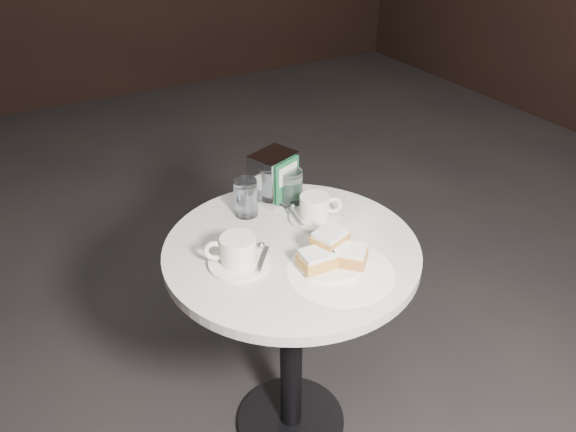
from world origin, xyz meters
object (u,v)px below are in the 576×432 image
(coffee_cup_left, at_px, (238,253))
(coffee_cup_right, at_px, (315,210))
(beignet_plate, at_px, (331,255))
(water_glass_right, at_px, (291,188))
(napkin_dispenser, at_px, (274,177))
(cafe_table, at_px, (291,302))
(water_glass_left, at_px, (246,198))

(coffee_cup_left, distance_m, coffee_cup_right, 0.30)
(beignet_plate, distance_m, coffee_cup_left, 0.24)
(beignet_plate, relative_size, coffee_cup_left, 1.05)
(water_glass_right, bearing_deg, napkin_dispenser, 118.02)
(coffee_cup_left, height_order, coffee_cup_right, coffee_cup_left)
(cafe_table, distance_m, water_glass_left, 0.33)
(coffee_cup_left, distance_m, water_glass_left, 0.25)
(coffee_cup_right, distance_m, water_glass_left, 0.20)
(beignet_plate, relative_size, coffee_cup_right, 1.16)
(cafe_table, bearing_deg, water_glass_left, 99.49)
(napkin_dispenser, bearing_deg, water_glass_left, 179.30)
(coffee_cup_left, distance_m, napkin_dispenser, 0.36)
(water_glass_left, height_order, water_glass_right, same)
(beignet_plate, distance_m, water_glass_right, 0.33)
(beignet_plate, height_order, coffee_cup_right, beignet_plate)
(coffee_cup_left, relative_size, coffee_cup_right, 1.10)
(beignet_plate, distance_m, water_glass_left, 0.34)
(cafe_table, relative_size, coffee_cup_left, 3.52)
(napkin_dispenser, bearing_deg, water_glass_right, -82.71)
(water_glass_right, bearing_deg, coffee_cup_left, -143.54)
(beignet_plate, xyz_separation_m, water_glass_left, (-0.08, 0.33, 0.02))
(cafe_table, distance_m, coffee_cup_left, 0.28)
(coffee_cup_left, relative_size, water_glass_right, 1.89)
(coffee_cup_right, bearing_deg, water_glass_left, 164.71)
(cafe_table, height_order, coffee_cup_right, coffee_cup_right)
(napkin_dispenser, bearing_deg, coffee_cup_left, -154.22)
(cafe_table, distance_m, beignet_plate, 0.26)
(beignet_plate, bearing_deg, napkin_dispenser, 84.91)
(coffee_cup_right, xyz_separation_m, water_glass_right, (-0.02, 0.11, 0.02))
(beignet_plate, bearing_deg, water_glass_left, 104.07)
(coffee_cup_right, height_order, water_glass_right, water_glass_right)
(water_glass_right, height_order, napkin_dispenser, napkin_dispenser)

